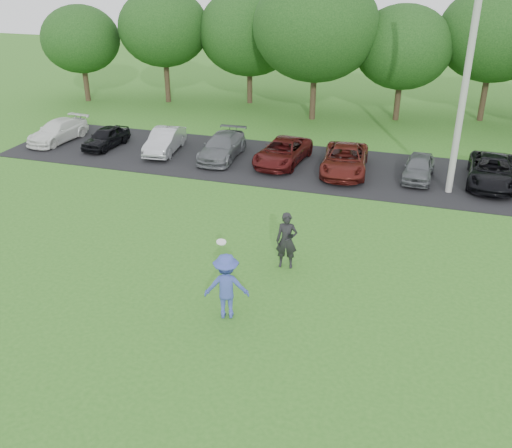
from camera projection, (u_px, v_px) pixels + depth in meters
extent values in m
plane|color=#316E1F|center=(220.00, 314.00, 16.52)|extent=(100.00, 100.00, 0.00)
cube|color=black|center=(314.00, 167.00, 27.69)|extent=(32.00, 6.50, 0.03)
cylinder|color=#A7A7A2|center=(468.00, 68.00, 22.54)|extent=(0.28, 0.28, 10.65)
imported|color=#3D4DAE|center=(226.00, 286.00, 16.04)|extent=(1.44, 1.08, 1.98)
cylinder|color=white|center=(221.00, 242.00, 15.58)|extent=(0.28, 0.27, 0.10)
imported|color=black|center=(287.00, 241.00, 18.61)|extent=(0.76, 0.56, 1.93)
cube|color=black|center=(291.00, 236.00, 18.28)|extent=(0.15, 0.12, 0.10)
imported|color=white|center=(58.00, 131.00, 31.15)|extent=(2.02, 4.05, 1.13)
imported|color=black|center=(106.00, 137.00, 30.22)|extent=(1.52, 3.25, 1.08)
imported|color=#AFB1B6|center=(165.00, 141.00, 29.44)|extent=(1.71, 3.77, 1.20)
imported|color=slate|center=(222.00, 147.00, 28.61)|extent=(1.83, 4.17, 1.19)
imported|color=#4A1010|center=(283.00, 152.00, 27.90)|extent=(2.36, 4.39, 1.17)
imported|color=#571713|center=(345.00, 160.00, 26.77)|extent=(2.41, 4.57, 1.23)
imported|color=#585B60|center=(419.00, 167.00, 26.01)|extent=(1.44, 3.27, 1.09)
imported|color=black|center=(492.00, 171.00, 25.39)|extent=(2.26, 4.54, 1.23)
cylinder|color=#38281C|center=(86.00, 85.00, 39.46)|extent=(0.36, 0.36, 2.20)
ellipsoid|color=#214C19|center=(81.00, 39.00, 38.14)|extent=(5.20, 5.20, 4.42)
cylinder|color=#38281C|center=(167.00, 82.00, 39.08)|extent=(0.36, 0.36, 2.70)
ellipsoid|color=#214C19|center=(164.00, 27.00, 37.52)|extent=(5.94, 5.94, 5.05)
cylinder|color=#38281C|center=(250.00, 87.00, 38.90)|extent=(0.36, 0.36, 2.20)
ellipsoid|color=#214C19|center=(249.00, 32.00, 37.34)|extent=(6.68, 6.68, 5.68)
cylinder|color=#38281C|center=(313.00, 97.00, 35.04)|extent=(0.36, 0.36, 2.70)
ellipsoid|color=#214C19|center=(316.00, 27.00, 33.25)|extent=(7.42, 7.42, 6.31)
cylinder|color=#38281C|center=(397.00, 102.00, 35.01)|extent=(0.36, 0.36, 2.20)
ellipsoid|color=#214C19|center=(403.00, 47.00, 33.59)|extent=(5.76, 5.76, 4.90)
cylinder|color=#38281C|center=(483.00, 99.00, 34.75)|extent=(0.36, 0.36, 2.70)
ellipsoid|color=#214C19|center=(495.00, 34.00, 33.11)|extent=(6.50, 6.50, 5.53)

